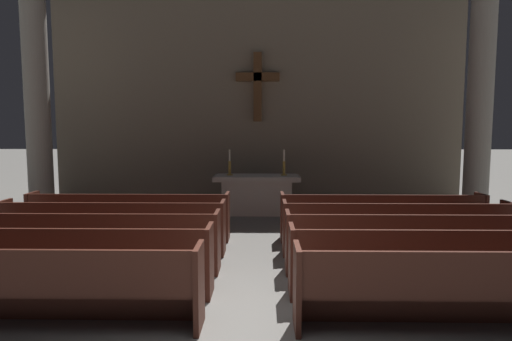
% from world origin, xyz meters
% --- Properties ---
extents(ground_plane, '(80.00, 80.00, 0.00)m').
position_xyz_m(ground_plane, '(0.00, 0.00, 0.00)').
color(ground_plane, slate).
extents(pew_left_row_1, '(3.96, 0.50, 0.95)m').
position_xyz_m(pew_left_row_1, '(-2.49, -0.04, 0.48)').
color(pew_left_row_1, '#4C2319').
rests_on(pew_left_row_1, ground).
extents(pew_left_row_2, '(3.96, 0.50, 0.95)m').
position_xyz_m(pew_left_row_2, '(-2.49, 0.91, 0.48)').
color(pew_left_row_2, '#4C2319').
rests_on(pew_left_row_2, ground).
extents(pew_left_row_3, '(3.96, 0.50, 0.95)m').
position_xyz_m(pew_left_row_3, '(-2.49, 1.86, 0.48)').
color(pew_left_row_3, '#4C2319').
rests_on(pew_left_row_3, ground).
extents(pew_left_row_4, '(3.96, 0.50, 0.95)m').
position_xyz_m(pew_left_row_4, '(-2.49, 2.81, 0.48)').
color(pew_left_row_4, '#4C2319').
rests_on(pew_left_row_4, ground).
extents(pew_left_row_5, '(3.96, 0.50, 0.95)m').
position_xyz_m(pew_left_row_5, '(-2.49, 3.76, 0.48)').
color(pew_left_row_5, '#4C2319').
rests_on(pew_left_row_5, ground).
extents(pew_right_row_1, '(3.96, 0.50, 0.95)m').
position_xyz_m(pew_right_row_1, '(2.49, -0.04, 0.48)').
color(pew_right_row_1, '#4C2319').
rests_on(pew_right_row_1, ground).
extents(pew_right_row_2, '(3.96, 0.50, 0.95)m').
position_xyz_m(pew_right_row_2, '(2.49, 0.91, 0.48)').
color(pew_right_row_2, '#4C2319').
rests_on(pew_right_row_2, ground).
extents(pew_right_row_3, '(3.96, 0.50, 0.95)m').
position_xyz_m(pew_right_row_3, '(2.49, 1.86, 0.48)').
color(pew_right_row_3, '#4C2319').
rests_on(pew_right_row_3, ground).
extents(pew_right_row_4, '(3.96, 0.50, 0.95)m').
position_xyz_m(pew_right_row_4, '(2.49, 2.81, 0.48)').
color(pew_right_row_4, '#4C2319').
rests_on(pew_right_row_4, ground).
extents(pew_right_row_5, '(3.96, 0.50, 0.95)m').
position_xyz_m(pew_right_row_5, '(2.49, 3.76, 0.48)').
color(pew_right_row_5, '#4C2319').
rests_on(pew_right_row_5, ground).
extents(column_left_second, '(0.90, 0.90, 5.79)m').
position_xyz_m(column_left_second, '(-5.47, 6.11, 2.81)').
color(column_left_second, '#9E998E').
rests_on(column_left_second, ground).
extents(column_right_second, '(0.90, 0.90, 5.79)m').
position_xyz_m(column_right_second, '(5.47, 6.11, 2.81)').
color(column_right_second, '#9E998E').
rests_on(column_right_second, ground).
extents(altar, '(2.20, 0.90, 1.01)m').
position_xyz_m(altar, '(0.00, 6.41, 0.53)').
color(altar, '#BCB7AD').
rests_on(altar, ground).
extents(candlestick_left, '(0.16, 0.16, 0.66)m').
position_xyz_m(candlestick_left, '(-0.70, 6.41, 1.22)').
color(candlestick_left, '#B79338').
rests_on(candlestick_left, altar).
extents(candlestick_right, '(0.16, 0.16, 0.66)m').
position_xyz_m(candlestick_right, '(0.70, 6.41, 1.22)').
color(candlestick_right, '#B79338').
rests_on(candlestick_right, altar).
extents(apse_with_cross, '(11.89, 0.48, 6.15)m').
position_xyz_m(apse_with_cross, '(0.00, 8.15, 3.08)').
color(apse_with_cross, gray).
rests_on(apse_with_cross, ground).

